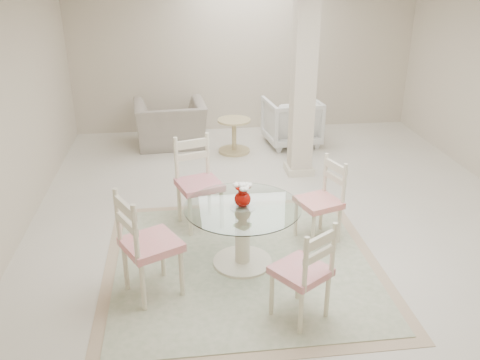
{
  "coord_description": "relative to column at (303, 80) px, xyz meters",
  "views": [
    {
      "loc": [
        -1.2,
        -5.37,
        2.86
      ],
      "look_at": [
        -0.63,
        -0.81,
        0.85
      ],
      "focal_mm": 38.0,
      "sensor_mm": 36.0,
      "label": 1
    }
  ],
  "objects": [
    {
      "name": "ground",
      "position": [
        -0.5,
        -1.3,
        -1.35
      ],
      "size": [
        7.0,
        7.0,
        0.0
      ],
      "primitive_type": "plane",
      "color": "white",
      "rests_on": "ground"
    },
    {
      "name": "room_shell",
      "position": [
        -0.5,
        -1.3,
        0.51
      ],
      "size": [
        6.02,
        7.02,
        2.71
      ],
      "color": "beige",
      "rests_on": "ground"
    },
    {
      "name": "column",
      "position": [
        0.0,
        0.0,
        0.0
      ],
      "size": [
        0.3,
        0.3,
        2.7
      ],
      "primitive_type": "cube",
      "color": "beige",
      "rests_on": "ground"
    },
    {
      "name": "area_rug",
      "position": [
        -1.13,
        -2.31,
        -1.34
      ],
      "size": [
        2.78,
        2.78,
        0.02
      ],
      "color": "tan",
      "rests_on": "ground"
    },
    {
      "name": "dining_table",
      "position": [
        -1.13,
        -2.31,
        -1.01
      ],
      "size": [
        1.14,
        1.14,
        0.66
      ],
      "rotation": [
        0.0,
        0.0,
        0.41
      ],
      "color": "beige",
      "rests_on": "ground"
    },
    {
      "name": "red_vase",
      "position": [
        -1.13,
        -2.31,
        -0.57
      ],
      "size": [
        0.19,
        0.18,
        0.25
      ],
      "color": "#AA0D05",
      "rests_on": "dining_table"
    },
    {
      "name": "dining_chair_east",
      "position": [
        -0.2,
        -1.91,
        -0.81
      ],
      "size": [
        0.52,
        0.52,
        1.03
      ],
      "rotation": [
        0.0,
        0.0,
        -1.24
      ],
      "color": "#F3E8C8",
      "rests_on": "ground"
    },
    {
      "name": "dining_chair_north",
      "position": [
        -1.53,
        -1.37,
        -0.74
      ],
      "size": [
        0.58,
        0.58,
        1.15
      ],
      "rotation": [
        0.0,
        0.0,
        0.31
      ],
      "color": "#F1E9C6",
      "rests_on": "ground"
    },
    {
      "name": "dining_chair_west",
      "position": [
        -2.07,
        -2.72,
        -0.74
      ],
      "size": [
        0.62,
        0.62,
        1.16
      ],
      "rotation": [
        0.0,
        0.0,
        2.05
      ],
      "color": "#EFE4C4",
      "rests_on": "ground"
    },
    {
      "name": "dining_chair_south",
      "position": [
        -0.71,
        -3.23,
        -0.81
      ],
      "size": [
        0.57,
        0.57,
        1.03
      ],
      "rotation": [
        0.0,
        0.0,
        3.74
      ],
      "color": "#EFE9C4",
      "rests_on": "ground"
    },
    {
      "name": "recliner_taupe",
      "position": [
        -1.84,
        1.41,
        -0.98
      ],
      "size": [
        1.2,
        1.07,
        0.73
      ],
      "primitive_type": "imported",
      "rotation": [
        0.0,
        0.0,
        3.22
      ],
      "color": "gray",
      "rests_on": "ground"
    },
    {
      "name": "armchair_white",
      "position": [
        0.15,
        1.23,
        -0.96
      ],
      "size": [
        0.92,
        0.95,
        0.78
      ],
      "primitive_type": "imported",
      "rotation": [
        0.0,
        0.0,
        3.25
      ],
      "color": "white",
      "rests_on": "ground"
    },
    {
      "name": "side_table",
      "position": [
        -0.84,
        0.96,
        -1.1
      ],
      "size": [
        0.52,
        0.52,
        0.54
      ],
      "color": "tan",
      "rests_on": "ground"
    }
  ]
}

